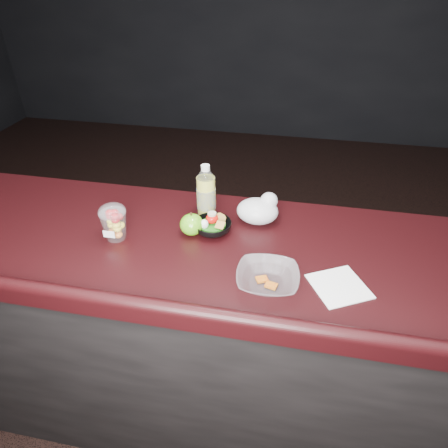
% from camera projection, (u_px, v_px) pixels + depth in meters
% --- Properties ---
extents(counter, '(4.06, 0.71, 1.02)m').
position_uv_depth(counter, '(210.00, 337.00, 1.73)').
color(counter, black).
rests_on(counter, ground).
extents(lemonade_bottle, '(0.07, 0.07, 0.22)m').
position_uv_depth(lemonade_bottle, '(206.00, 196.00, 1.54)').
color(lemonade_bottle, gold).
rests_on(lemonade_bottle, counter).
extents(fruit_cup, '(0.10, 0.10, 0.14)m').
position_uv_depth(fruit_cup, '(114.00, 221.00, 1.43)').
color(fruit_cup, white).
rests_on(fruit_cup, counter).
extents(green_apple, '(0.09, 0.09, 0.09)m').
position_uv_depth(green_apple, '(192.00, 224.00, 1.47)').
color(green_apple, '#2D9210').
rests_on(green_apple, counter).
extents(plastic_bag, '(0.16, 0.13, 0.12)m').
position_uv_depth(plastic_bag, '(259.00, 210.00, 1.53)').
color(plastic_bag, silver).
rests_on(plastic_bag, counter).
extents(snack_bowl, '(0.18, 0.18, 0.08)m').
position_uv_depth(snack_bowl, '(212.00, 226.00, 1.49)').
color(snack_bowl, black).
rests_on(snack_bowl, counter).
extents(takeout_bowl, '(0.21, 0.21, 0.05)m').
position_uv_depth(takeout_bowl, '(267.00, 279.00, 1.25)').
color(takeout_bowl, silver).
rests_on(takeout_bowl, counter).
extents(paper_napkin, '(0.22, 0.22, 0.00)m').
position_uv_depth(paper_napkin, '(339.00, 286.00, 1.25)').
color(paper_napkin, white).
rests_on(paper_napkin, counter).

